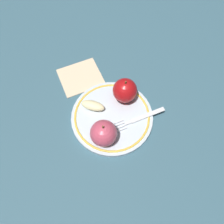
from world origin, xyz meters
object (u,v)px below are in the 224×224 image
(apple_second_whole, at_px, (125,90))
(napkin_folded, at_px, (81,77))
(plate, at_px, (112,117))
(apple_slice_front, at_px, (93,105))
(fork, at_px, (136,120))
(apple_red_whole, at_px, (104,133))

(apple_second_whole, distance_m, napkin_folded, 0.16)
(plate, distance_m, apple_second_whole, 0.08)
(plate, height_order, apple_second_whole, apple_second_whole)
(apple_slice_front, relative_size, napkin_folded, 0.53)
(apple_slice_front, relative_size, fork, 0.36)
(apple_slice_front, bearing_deg, napkin_folded, -52.28)
(apple_second_whole, distance_m, apple_slice_front, 0.10)
(plate, relative_size, apple_second_whole, 2.96)
(napkin_folded, bearing_deg, apple_second_whole, -49.34)
(plate, bearing_deg, apple_slice_front, 136.88)
(apple_second_whole, bearing_deg, plate, -138.60)
(apple_red_whole, distance_m, apple_slice_front, 0.10)
(apple_red_whole, distance_m, apple_second_whole, 0.14)
(apple_slice_front, bearing_deg, apple_second_whole, -142.28)
(apple_slice_front, xyz_separation_m, napkin_folded, (-0.01, 0.12, -0.02))
(apple_slice_front, xyz_separation_m, fork, (0.10, -0.07, -0.01))
(apple_second_whole, relative_size, apple_slice_front, 1.16)
(apple_second_whole, bearing_deg, apple_red_whole, -131.92)
(plate, bearing_deg, apple_second_whole, 41.40)
(napkin_folded, bearing_deg, fork, -61.27)
(plate, xyz_separation_m, apple_slice_front, (-0.04, 0.04, 0.02))
(napkin_folded, bearing_deg, apple_slice_front, -86.66)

